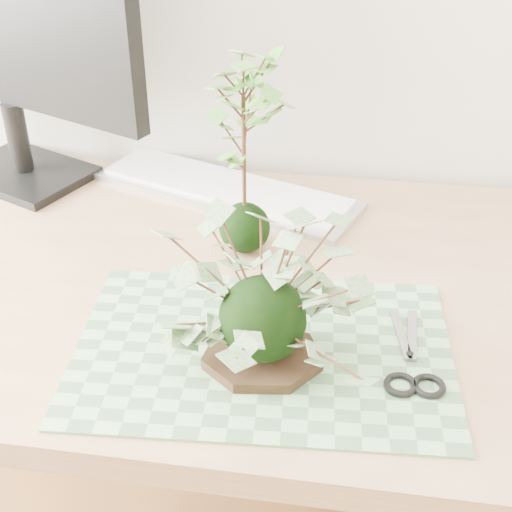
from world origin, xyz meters
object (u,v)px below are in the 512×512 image
maple_kokedama (243,110)px  desk (256,327)px  ivy_kokedama (263,285)px  keyboard (226,189)px

maple_kokedama → desk: bearing=-69.4°
desk → maple_kokedama: bearing=110.6°
desk → ivy_kokedama: (0.04, -0.18, 0.21)m
keyboard → ivy_kokedama: bearing=-53.4°
maple_kokedama → keyboard: size_ratio=0.65×
desk → keyboard: size_ratio=3.21×
desk → maple_kokedama: size_ratio=4.92×
desk → keyboard: (-0.09, 0.25, 0.10)m
ivy_kokedama → keyboard: size_ratio=0.68×
ivy_kokedama → desk: bearing=101.2°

